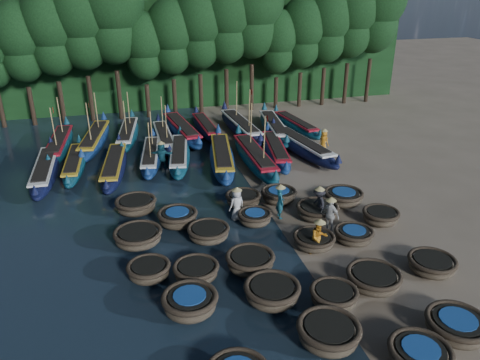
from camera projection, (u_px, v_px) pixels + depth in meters
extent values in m
plane|color=#7F705D|center=(272.00, 217.00, 23.72)|extent=(120.00, 120.00, 0.00)
cube|color=black|center=(192.00, 50.00, 42.47)|extent=(40.00, 3.00, 10.00)
ellipsoid|color=brown|center=(328.00, 335.00, 15.46)|extent=(2.11, 2.11, 0.73)
torus|color=#3B3023|center=(329.00, 327.00, 15.32)|extent=(2.17, 2.17, 0.22)
cylinder|color=black|center=(329.00, 326.00, 15.31)|extent=(1.63, 1.63, 0.07)
ellipsoid|color=brown|center=(419.00, 358.00, 14.61)|extent=(2.23, 2.23, 0.67)
torus|color=#3B3023|center=(421.00, 350.00, 14.49)|extent=(2.03, 2.03, 0.20)
cylinder|color=black|center=(421.00, 349.00, 14.47)|extent=(1.53, 1.53, 0.06)
cylinder|color=navy|center=(421.00, 348.00, 14.45)|extent=(1.18, 1.18, 0.04)
ellipsoid|color=brown|center=(456.00, 328.00, 15.83)|extent=(2.15, 2.15, 0.67)
torus|color=#3B3023|center=(458.00, 321.00, 15.71)|extent=(2.15, 2.15, 0.20)
cylinder|color=black|center=(458.00, 320.00, 15.69)|extent=(1.63, 1.63, 0.06)
cylinder|color=navy|center=(458.00, 319.00, 15.67)|extent=(1.26, 1.26, 0.04)
ellipsoid|color=brown|center=(190.00, 305.00, 16.89)|extent=(2.47, 2.47, 0.73)
torus|color=#3B3023|center=(190.00, 297.00, 16.75)|extent=(2.08, 2.08, 0.22)
cylinder|color=black|center=(190.00, 296.00, 16.73)|extent=(1.56, 1.56, 0.07)
cylinder|color=navy|center=(190.00, 295.00, 16.72)|extent=(1.20, 1.20, 0.04)
ellipsoid|color=brown|center=(272.00, 294.00, 17.46)|extent=(2.27, 2.27, 0.72)
torus|color=#3B3023|center=(272.00, 287.00, 17.32)|extent=(2.15, 2.15, 0.22)
cylinder|color=black|center=(272.00, 286.00, 17.30)|extent=(1.62, 1.62, 0.07)
ellipsoid|color=brown|center=(334.00, 298.00, 17.30)|extent=(1.72, 1.72, 0.66)
torus|color=#3B3023|center=(334.00, 291.00, 17.18)|extent=(1.82, 1.82, 0.20)
cylinder|color=black|center=(334.00, 291.00, 17.16)|extent=(1.36, 1.36, 0.06)
ellipsoid|color=brown|center=(373.00, 280.00, 18.32)|extent=(2.51, 2.51, 0.63)
torus|color=#3B3023|center=(374.00, 274.00, 18.20)|extent=(2.18, 2.18, 0.19)
cylinder|color=black|center=(374.00, 273.00, 18.18)|extent=(1.67, 1.67, 0.06)
ellipsoid|color=brown|center=(431.00, 266.00, 19.25)|extent=(2.38, 2.38, 0.61)
torus|color=#3B3023|center=(433.00, 260.00, 19.14)|extent=(1.98, 1.98, 0.18)
cylinder|color=black|center=(433.00, 259.00, 19.12)|extent=(1.51, 1.51, 0.06)
ellipsoid|color=brown|center=(149.00, 272.00, 18.83)|extent=(1.77, 1.77, 0.63)
torus|color=#3B3023|center=(148.00, 266.00, 18.71)|extent=(1.79, 1.79, 0.19)
cylinder|color=black|center=(148.00, 265.00, 18.69)|extent=(1.34, 1.34, 0.06)
ellipsoid|color=brown|center=(196.00, 273.00, 18.79)|extent=(1.94, 1.94, 0.63)
torus|color=#3B3023|center=(196.00, 267.00, 18.67)|extent=(1.88, 1.88, 0.19)
cylinder|color=black|center=(196.00, 266.00, 18.66)|extent=(1.42, 1.42, 0.06)
ellipsoid|color=brown|center=(250.00, 263.00, 19.33)|extent=(2.25, 2.25, 0.71)
torus|color=#3B3023|center=(250.00, 257.00, 19.20)|extent=(2.07, 2.07, 0.21)
cylinder|color=black|center=(250.00, 256.00, 19.18)|extent=(1.56, 1.56, 0.06)
ellipsoid|color=brown|center=(314.00, 242.00, 21.00)|extent=(2.31, 2.31, 0.58)
torus|color=#3B3023|center=(314.00, 237.00, 20.89)|extent=(1.92, 1.92, 0.17)
cylinder|color=black|center=(314.00, 236.00, 20.88)|extent=(1.46, 1.46, 0.05)
ellipsoid|color=brown|center=(354.00, 236.00, 21.45)|extent=(2.15, 2.15, 0.57)
torus|color=#3B3023|center=(354.00, 231.00, 21.34)|extent=(1.82, 1.82, 0.17)
cylinder|color=black|center=(354.00, 231.00, 21.32)|extent=(1.38, 1.38, 0.05)
cylinder|color=navy|center=(354.00, 230.00, 21.31)|extent=(1.06, 1.06, 0.03)
ellipsoid|color=brown|center=(138.00, 238.00, 21.21)|extent=(2.40, 2.40, 0.66)
torus|color=#3B3023|center=(138.00, 232.00, 21.09)|extent=(2.22, 2.22, 0.20)
cylinder|color=black|center=(138.00, 232.00, 21.07)|extent=(1.70, 1.70, 0.06)
ellipsoid|color=brown|center=(209.00, 234.00, 21.60)|extent=(2.24, 2.24, 0.62)
torus|color=#3B3023|center=(208.00, 229.00, 21.48)|extent=(1.98, 1.98, 0.19)
cylinder|color=black|center=(208.00, 228.00, 21.47)|extent=(1.51, 1.51, 0.06)
ellipsoid|color=brown|center=(255.00, 219.00, 22.93)|extent=(2.01, 2.01, 0.61)
torus|color=#3B3023|center=(255.00, 214.00, 22.82)|extent=(1.70, 1.70, 0.18)
cylinder|color=black|center=(255.00, 213.00, 22.80)|extent=(1.27, 1.27, 0.06)
cylinder|color=navy|center=(255.00, 212.00, 22.79)|extent=(0.98, 0.98, 0.04)
ellipsoid|color=brown|center=(317.00, 212.00, 23.53)|extent=(2.29, 2.29, 0.66)
torus|color=#3B3023|center=(318.00, 207.00, 23.40)|extent=(2.16, 2.16, 0.20)
cylinder|color=black|center=(318.00, 206.00, 23.39)|extent=(1.65, 1.65, 0.06)
ellipsoid|color=brown|center=(380.00, 218.00, 23.02)|extent=(2.18, 2.18, 0.64)
torus|color=#3B3023|center=(381.00, 212.00, 22.90)|extent=(1.82, 1.82, 0.19)
cylinder|color=black|center=(381.00, 212.00, 22.88)|extent=(1.37, 1.37, 0.06)
ellipsoid|color=brown|center=(136.00, 207.00, 24.03)|extent=(2.40, 2.40, 0.71)
torus|color=#3B3023|center=(136.00, 201.00, 23.89)|extent=(2.13, 2.13, 0.21)
cylinder|color=black|center=(136.00, 200.00, 23.88)|extent=(1.60, 1.60, 0.06)
ellipsoid|color=brown|center=(178.00, 219.00, 22.79)|extent=(1.92, 1.92, 0.71)
torus|color=#3B3023|center=(177.00, 213.00, 22.66)|extent=(1.99, 1.99, 0.21)
cylinder|color=black|center=(177.00, 213.00, 22.64)|extent=(1.49, 1.49, 0.06)
cylinder|color=navy|center=(177.00, 212.00, 22.62)|extent=(1.14, 1.14, 0.04)
ellipsoid|color=brown|center=(243.00, 201.00, 24.72)|extent=(1.79, 1.79, 0.66)
torus|color=#3B3023|center=(243.00, 195.00, 24.60)|extent=(1.90, 1.90, 0.20)
cylinder|color=black|center=(243.00, 195.00, 24.58)|extent=(1.42, 1.42, 0.06)
ellipsoid|color=brown|center=(279.00, 197.00, 25.20)|extent=(2.07, 2.07, 0.64)
torus|color=#3B3023|center=(279.00, 192.00, 25.08)|extent=(1.94, 1.94, 0.19)
cylinder|color=black|center=(279.00, 191.00, 25.07)|extent=(1.46, 1.46, 0.06)
cylinder|color=navy|center=(279.00, 190.00, 25.05)|extent=(1.13, 1.13, 0.04)
ellipsoid|color=brown|center=(343.00, 199.00, 24.92)|extent=(2.09, 2.09, 0.69)
torus|color=#3B3023|center=(344.00, 193.00, 24.79)|extent=(2.11, 2.11, 0.21)
cylinder|color=black|center=(344.00, 192.00, 24.78)|extent=(1.60, 1.60, 0.06)
cylinder|color=navy|center=(344.00, 192.00, 24.76)|extent=(1.23, 1.23, 0.04)
ellipsoid|color=#0F1637|center=(45.00, 172.00, 27.90)|extent=(1.48, 8.07, 1.01)
cone|color=#0F1637|center=(50.00, 140.00, 31.11)|extent=(0.44, 0.44, 0.60)
cone|color=#0F1637|center=(35.00, 189.00, 24.18)|extent=(0.44, 0.44, 0.50)
cube|color=white|center=(44.00, 165.00, 27.73)|extent=(1.08, 6.25, 0.12)
cube|color=black|center=(44.00, 164.00, 27.69)|extent=(0.80, 5.45, 0.10)
ellipsoid|color=#0D354D|center=(75.00, 164.00, 29.09)|extent=(1.61, 7.22, 0.90)
cone|color=#0D354D|center=(79.00, 138.00, 31.98)|extent=(0.39, 0.39, 0.54)
cone|color=#0D354D|center=(67.00, 179.00, 25.75)|extent=(0.39, 0.39, 0.45)
cube|color=gold|center=(74.00, 159.00, 28.94)|extent=(1.18, 5.60, 0.11)
cube|color=black|center=(74.00, 158.00, 28.91)|extent=(0.91, 4.87, 0.09)
ellipsoid|color=#0F1637|center=(114.00, 167.00, 28.61)|extent=(2.28, 7.91, 0.98)
cone|color=#0F1637|center=(119.00, 137.00, 31.80)|extent=(0.43, 0.43, 0.59)
cone|color=#0F1637|center=(106.00, 184.00, 24.93)|extent=(0.43, 0.43, 0.49)
cube|color=gold|center=(113.00, 161.00, 28.45)|extent=(1.71, 6.12, 0.12)
cube|color=black|center=(113.00, 160.00, 28.41)|extent=(1.35, 5.32, 0.10)
ellipsoid|color=navy|center=(151.00, 157.00, 30.26)|extent=(2.28, 7.40, 0.91)
cone|color=navy|center=(153.00, 131.00, 33.24)|extent=(0.40, 0.40, 0.55)
cone|color=navy|center=(147.00, 170.00, 26.81)|extent=(0.40, 0.40, 0.46)
cube|color=white|center=(150.00, 151.00, 30.10)|extent=(1.71, 5.73, 0.11)
cube|color=black|center=(150.00, 150.00, 30.08)|extent=(1.36, 4.97, 0.09)
cylinder|color=#997F4C|center=(151.00, 130.00, 30.67)|extent=(0.06, 0.22, 2.55)
cylinder|color=#997F4C|center=(149.00, 143.00, 28.44)|extent=(0.06, 0.22, 2.55)
plane|color=red|center=(150.00, 125.00, 28.01)|extent=(0.00, 0.32, 0.32)
ellipsoid|color=#0D354D|center=(179.00, 156.00, 30.37)|extent=(2.61, 7.82, 0.96)
cone|color=#0D354D|center=(180.00, 129.00, 33.53)|extent=(0.42, 0.42, 0.58)
cone|color=#0D354D|center=(177.00, 170.00, 26.72)|extent=(0.42, 0.42, 0.48)
cube|color=white|center=(179.00, 150.00, 30.21)|extent=(1.96, 6.05, 0.12)
cube|color=black|center=(179.00, 149.00, 30.18)|extent=(1.58, 5.25, 0.10)
ellipsoid|color=navy|center=(222.00, 158.00, 29.90)|extent=(2.91, 8.68, 1.07)
cone|color=navy|center=(218.00, 128.00, 33.41)|extent=(0.47, 0.47, 0.64)
cone|color=navy|center=(226.00, 174.00, 25.84)|extent=(0.47, 0.47, 0.53)
cube|color=gold|center=(222.00, 151.00, 29.72)|extent=(2.19, 6.72, 0.13)
cube|color=black|center=(222.00, 150.00, 29.68)|extent=(1.76, 5.83, 0.11)
ellipsoid|color=#0D354D|center=(255.00, 158.00, 29.84)|extent=(1.63, 8.68, 1.08)
cone|color=#0D354D|center=(238.00, 128.00, 33.29)|extent=(0.48, 0.48, 0.65)
cone|color=#0D354D|center=(276.00, 174.00, 25.83)|extent=(0.48, 0.48, 0.54)
cube|color=#AC1525|center=(255.00, 151.00, 29.65)|extent=(1.19, 6.73, 0.13)
cube|color=black|center=(255.00, 150.00, 29.62)|extent=(0.89, 5.86, 0.11)
cylinder|color=#997F4C|center=(251.00, 126.00, 30.31)|extent=(0.08, 0.26, 3.03)
cylinder|color=#997F4C|center=(264.00, 140.00, 27.72)|extent=(0.08, 0.26, 3.03)
plane|color=red|center=(267.00, 119.00, 27.22)|extent=(0.00, 0.38, 0.38)
ellipsoid|color=navy|center=(276.00, 152.00, 31.11)|extent=(2.65, 7.84, 0.96)
cone|color=navy|center=(268.00, 126.00, 34.28)|extent=(0.42, 0.42, 0.58)
cone|color=navy|center=(286.00, 164.00, 27.45)|extent=(0.42, 0.42, 0.48)
cube|color=#AC1525|center=(276.00, 146.00, 30.95)|extent=(1.99, 6.06, 0.12)
cube|color=black|center=(276.00, 145.00, 30.92)|extent=(1.60, 5.26, 0.10)
ellipsoid|color=#0F1637|center=(302.00, 147.00, 31.77)|extent=(2.92, 8.64, 1.06)
cone|color=#0F1637|center=(273.00, 121.00, 34.94)|extent=(0.47, 0.47, 0.64)
cone|color=#0F1637|center=(339.00, 158.00, 28.06)|extent=(0.47, 0.47, 0.53)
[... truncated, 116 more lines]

